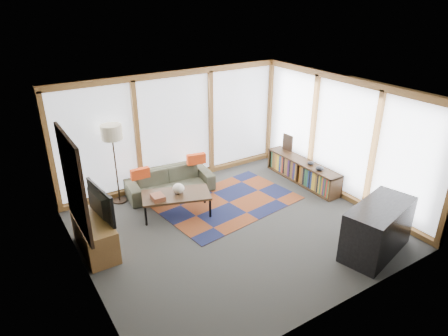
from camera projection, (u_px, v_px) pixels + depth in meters
ground at (235, 227)px, 7.66m from camera, size 5.50×5.50×0.00m
room_envelope at (241, 139)px, 7.69m from camera, size 5.52×5.02×2.62m
rug at (229, 202)px, 8.53m from camera, size 3.03×2.16×0.01m
sofa at (170, 182)px, 8.83m from camera, size 1.97×0.93×0.56m
pillow_left at (140, 173)px, 8.31m from camera, size 0.40×0.13×0.22m
pillow_right at (196, 159)px, 8.99m from camera, size 0.45×0.21×0.24m
floor_lamp at (115, 165)px, 8.24m from camera, size 0.43×0.43×1.72m
coffee_table at (177, 204)px, 8.03m from camera, size 1.49×1.07×0.45m
book_stack at (158, 197)px, 7.72m from camera, size 0.24×0.29×0.09m
vase at (178, 189)px, 7.94m from camera, size 0.28×0.28×0.21m
bookshelf at (302, 171)px, 9.34m from camera, size 0.39×2.12×0.53m
bowl_a at (320, 168)px, 8.76m from camera, size 0.20×0.20×0.09m
bowl_b at (311, 163)px, 9.04m from camera, size 0.16×0.16×0.08m
shelf_picture at (288, 143)px, 9.77m from camera, size 0.06×0.31×0.40m
tv_console at (95, 236)px, 6.87m from camera, size 0.50×1.20×0.60m
television at (95, 204)px, 6.70m from camera, size 0.24×1.00×0.57m
bar_counter at (378, 229)px, 6.79m from camera, size 1.55×1.00×0.91m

